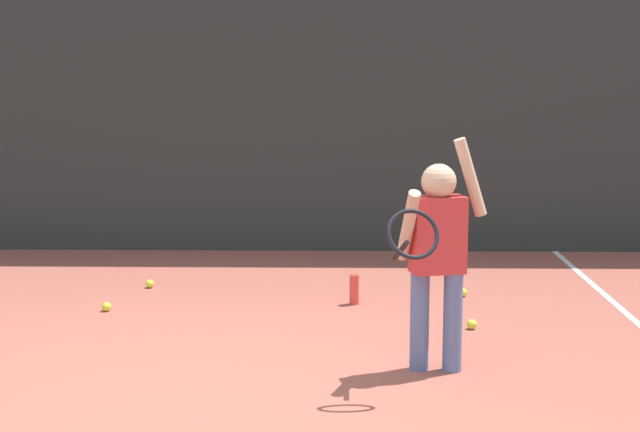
% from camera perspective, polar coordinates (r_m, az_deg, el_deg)
% --- Properties ---
extents(ground_plane, '(20.00, 20.00, 0.00)m').
position_cam_1_polar(ground_plane, '(5.15, -7.88, -10.88)').
color(ground_plane, '#9E5142').
extents(back_fence_windscreen, '(12.56, 0.08, 3.64)m').
position_cam_1_polar(back_fence_windscreen, '(8.92, -3.99, 9.49)').
color(back_fence_windscreen, '#282D2B').
rests_on(back_fence_windscreen, ground).
extents(fence_post_1, '(0.09, 0.09, 3.79)m').
position_cam_1_polar(fence_post_1, '(9.39, -16.66, 9.58)').
color(fence_post_1, slate).
rests_on(fence_post_1, ground).
extents(fence_post_2, '(0.09, 0.09, 3.79)m').
position_cam_1_polar(fence_post_2, '(9.04, 9.25, 9.87)').
color(fence_post_2, slate).
rests_on(fence_post_2, ground).
extents(tennis_player, '(0.63, 0.68, 1.35)m').
position_cam_1_polar(tennis_player, '(5.40, 7.05, -1.92)').
color(tennis_player, slate).
rests_on(tennis_player, ground).
extents(water_bottle, '(0.07, 0.07, 0.22)m').
position_cam_1_polar(water_bottle, '(7.01, 2.08, -4.46)').
color(water_bottle, '#D83F33').
rests_on(water_bottle, ground).
extents(tennis_ball_1, '(0.07, 0.07, 0.07)m').
position_cam_1_polar(tennis_ball_1, '(6.45, 9.14, -6.48)').
color(tennis_ball_1, '#CCE033').
rests_on(tennis_ball_1, ground).
extents(tennis_ball_2, '(0.07, 0.07, 0.07)m').
position_cam_1_polar(tennis_ball_2, '(7.32, 8.61, -4.59)').
color(tennis_ball_2, '#CCE033').
rests_on(tennis_ball_2, ground).
extents(tennis_ball_5, '(0.07, 0.07, 0.07)m').
position_cam_1_polar(tennis_ball_5, '(7.00, -12.76, -5.36)').
color(tennis_ball_5, '#CCE033').
rests_on(tennis_ball_5, ground).
extents(tennis_ball_6, '(0.07, 0.07, 0.07)m').
position_cam_1_polar(tennis_ball_6, '(7.65, -10.23, -4.05)').
color(tennis_ball_6, '#CCE033').
rests_on(tennis_ball_6, ground).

